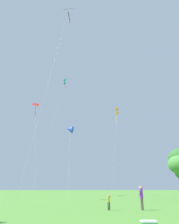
% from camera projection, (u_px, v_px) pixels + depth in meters
% --- Properties ---
extents(kite_teal_box, '(3.84, 11.49, 30.37)m').
position_uv_depth(kite_teal_box, '(65.00, 82.00, 54.44)').
color(kite_teal_box, teal).
rests_on(kite_teal_box, ground_plane).
extents(kite_red_high, '(3.72, 6.96, 15.79)m').
position_uv_depth(kite_red_high, '(37.00, 109.00, 33.76)').
color(kite_red_high, red).
rests_on(kite_red_high, ground_plane).
extents(kite_blue_delta, '(2.41, 11.73, 17.04)m').
position_uv_depth(kite_blue_delta, '(71.00, 129.00, 50.71)').
color(kite_blue_delta, blue).
rests_on(kite_blue_delta, ground_plane).
extents(kite_pink_low, '(3.70, 7.59, 30.02)m').
position_uv_depth(kite_pink_low, '(69.00, 14.00, 31.42)').
color(kite_pink_low, pink).
rests_on(kite_pink_low, ground_plane).
extents(kite_orange_box, '(3.87, 8.39, 22.60)m').
position_uv_depth(kite_orange_box, '(118.00, 111.00, 53.70)').
color(kite_orange_box, orange).
rests_on(kite_orange_box, ground_plane).
extents(person_child_small, '(0.37, 0.15, 1.13)m').
position_uv_depth(person_child_small, '(110.00, 201.00, 15.41)').
color(person_child_small, black).
rests_on(person_child_small, ground_plane).
extents(person_with_spool, '(0.48, 0.44, 1.75)m').
position_uv_depth(person_with_spool, '(142.00, 196.00, 15.61)').
color(person_with_spool, '#665B4C').
rests_on(person_with_spool, ground_plane).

